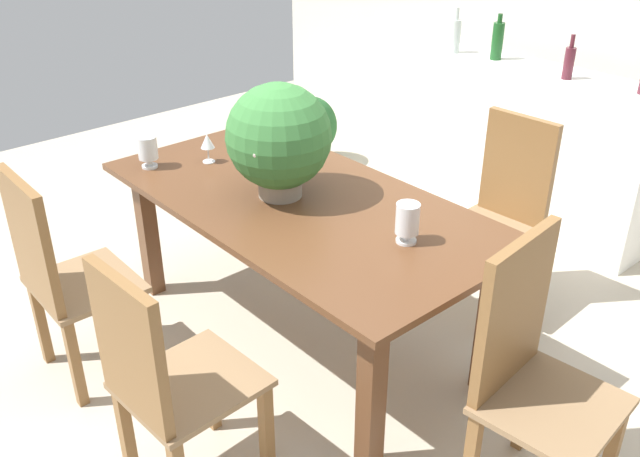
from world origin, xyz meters
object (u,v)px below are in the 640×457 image
object	(u,v)px
flower_centerpiece	(279,138)
chair_far_right	(503,207)
dining_table	(300,220)
crystal_vase_left	(407,220)
wine_bottle_clear	(455,36)
wine_bottle_green	(497,40)
chair_foot_end	(530,365)
kitchen_counter	(533,146)
potted_plant_floor	(311,129)
wine_glass	(207,142)
wine_bottle_dark	(569,62)
chair_near_right	(163,378)
crystal_vase_center_near	(148,149)
chair_near_left	(59,271)

from	to	relation	value
flower_centerpiece	chair_far_right	bearing A→B (deg)	62.88
dining_table	crystal_vase_left	size ratio (longest dim) A/B	11.45
wine_bottle_clear	flower_centerpiece	bearing A→B (deg)	-71.87
crystal_vase_left	wine_bottle_green	world-z (taller)	wine_bottle_green
chair_foot_end	wine_bottle_clear	world-z (taller)	wine_bottle_clear
kitchen_counter	potted_plant_floor	bearing A→B (deg)	-161.87
wine_glass	kitchen_counter	bearing A→B (deg)	74.28
flower_centerpiece	wine_bottle_dark	distance (m)	2.08
crystal_vase_left	kitchen_counter	bearing A→B (deg)	108.44
crystal_vase_left	wine_bottle_clear	world-z (taller)	wine_bottle_clear
flower_centerpiece	chair_foot_end	bearing A→B (deg)	1.41
chair_near_right	crystal_vase_center_near	size ratio (longest dim) A/B	6.15
flower_centerpiece	crystal_vase_center_near	world-z (taller)	flower_centerpiece
chair_far_right	crystal_vase_left	xyz separation A→B (m)	(0.16, -0.92, 0.30)
chair_far_right	wine_bottle_green	distance (m)	1.51
chair_near_left	wine_bottle_green	bearing A→B (deg)	-88.53
crystal_vase_left	chair_foot_end	bearing A→B (deg)	-6.75
wine_glass	chair_far_right	bearing A→B (deg)	44.51
flower_centerpiece	wine_bottle_dark	size ratio (longest dim) A/B	1.99
crystal_vase_center_near	wine_glass	bearing A→B (deg)	62.00
flower_centerpiece	wine_bottle_green	world-z (taller)	flower_centerpiece
wine_glass	wine_bottle_clear	bearing A→B (deg)	93.23
chair_near_left	potted_plant_floor	xyz separation A→B (m)	(-1.23, 2.48, -0.29)
flower_centerpiece	wine_bottle_clear	xyz separation A→B (m)	(-0.67, 2.05, 0.03)
crystal_vase_left	potted_plant_floor	size ratio (longest dim) A/B	0.32
dining_table	chair_far_right	size ratio (longest dim) A/B	1.92
wine_bottle_green	flower_centerpiece	bearing A→B (deg)	-79.86
crystal_vase_center_near	potted_plant_floor	bearing A→B (deg)	115.99
crystal_vase_center_near	wine_bottle_dark	world-z (taller)	wine_bottle_dark
dining_table	chair_near_right	distance (m)	1.10
dining_table	crystal_vase_left	distance (m)	0.63
chair_far_right	wine_bottle_clear	bearing A→B (deg)	137.11
crystal_vase_center_near	kitchen_counter	world-z (taller)	kitchen_counter
wine_bottle_dark	wine_bottle_clear	bearing A→B (deg)	-178.71
wine_bottle_clear	potted_plant_floor	xyz separation A→B (m)	(-0.91, -0.52, -0.79)
wine_bottle_clear	crystal_vase_left	bearing A→B (deg)	-55.01
flower_centerpiece	potted_plant_floor	xyz separation A→B (m)	(-1.58, 1.53, -0.76)
potted_plant_floor	kitchen_counter	bearing A→B (deg)	18.13
chair_far_right	flower_centerpiece	xyz separation A→B (m)	(-0.53, -1.03, 0.48)
chair_near_right	chair_far_right	size ratio (longest dim) A/B	0.98
wine_bottle_clear	crystal_vase_center_near	bearing A→B (deg)	-90.54
flower_centerpiece	wine_glass	distance (m)	0.58
flower_centerpiece	crystal_vase_left	bearing A→B (deg)	9.40
kitchen_counter	wine_bottle_dark	distance (m)	0.60
crystal_vase_left	crystal_vase_center_near	xyz separation A→B (m)	(-1.38, -0.41, -0.00)
crystal_vase_left	flower_centerpiece	bearing A→B (deg)	-170.60
chair_near_right	chair_far_right	world-z (taller)	chair_far_right
chair_near_left	chair_far_right	world-z (taller)	same
wine_glass	potted_plant_floor	bearing A→B (deg)	123.39
wine_bottle_clear	wine_bottle_green	bearing A→B (deg)	13.43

